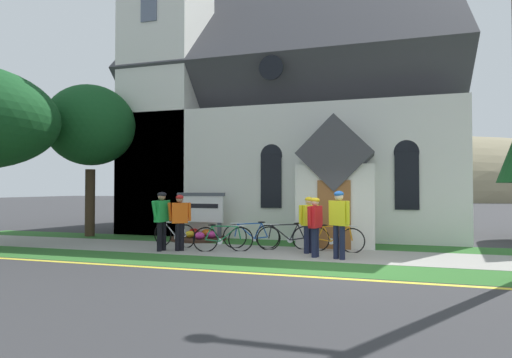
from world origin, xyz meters
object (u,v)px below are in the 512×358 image
Objects in this scene: bicycle_orange at (251,236)px; yard_deciduous_tree at (91,126)px; bicycle_yellow at (334,239)px; bicycle_green at (287,237)px; church_sign at (201,209)px; bicycle_white at (223,239)px; cyclist_in_orange_jersey at (339,219)px; cyclist_in_red_jersey at (315,223)px; cyclist_in_yellow_jersey at (309,221)px; bicycle_red at (174,234)px; cyclist_in_blue_jersey at (180,218)px; cyclist_in_white_jersey at (162,216)px.

yard_deciduous_tree reaches higher than bicycle_orange.
bicycle_yellow is at bearing 0.61° from bicycle_orange.
bicycle_green is at bearing 0.67° from bicycle_orange.
church_sign reaches higher than bicycle_white.
bicycle_orange is 0.98× the size of cyclist_in_orange_jersey.
cyclist_in_red_jersey is (1.00, -1.11, 0.55)m from bicycle_green.
bicycle_green is 1.06m from cyclist_in_yellow_jersey.
bicycle_red is 1.16m from cyclist_in_blue_jersey.
cyclist_in_blue_jersey reaches higher than bicycle_orange.
cyclist_in_white_jersey is at bearing -89.46° from church_sign.
cyclist_in_white_jersey is (-0.50, -0.17, 0.06)m from cyclist_in_blue_jersey.
bicycle_red is 4.70m from cyclist_in_red_jersey.
church_sign is at bearing 153.40° from cyclist_in_yellow_jersey.
cyclist_in_blue_jersey reaches higher than bicycle_red.
cyclist_in_red_jersey reaches higher than bicycle_yellow.
cyclist_in_blue_jersey reaches higher than cyclist_in_yellow_jersey.
cyclist_in_blue_jersey is at bearing -150.00° from bicycle_orange.
bicycle_red is at bearing 126.14° from cyclist_in_blue_jersey.
cyclist_in_blue_jersey is at bearing -159.79° from bicycle_green.
church_sign is 1.08× the size of cyclist_in_white_jersey.
bicycle_white is at bearing -153.86° from bicycle_green.
bicycle_yellow is at bearing 38.14° from cyclist_in_yellow_jersey.
cyclist_in_orange_jersey is (0.23, -1.27, 0.69)m from bicycle_yellow.
bicycle_green is 1.00× the size of bicycle_white.
bicycle_green is at bearing 20.01° from cyclist_in_white_jersey.
cyclist_in_orange_jersey is at bearing -14.99° from yard_deciduous_tree.
cyclist_in_orange_jersey is 10.57m from yard_deciduous_tree.
bicycle_white reaches higher than bicycle_yellow.
bicycle_orange is (2.48, 0.28, 0.00)m from bicycle_red.
church_sign is 5.25m from bicycle_yellow.
cyclist_in_blue_jersey is (-1.89, -1.09, 0.59)m from bicycle_orange.
bicycle_white is at bearing -19.14° from yard_deciduous_tree.
bicycle_orange reaches higher than bicycle_red.
cyclist_in_yellow_jersey reaches higher than cyclist_in_red_jersey.
yard_deciduous_tree is at bearing 150.14° from cyclist_in_white_jersey.
bicycle_orange is 1.04m from bicycle_white.
bicycle_orange is at bearing 6.50° from bicycle_red.
cyclist_in_white_jersey is 5.15m from cyclist_in_orange_jersey.
cyclist_in_blue_jersey is (0.53, -2.74, -0.13)m from church_sign.
cyclist_in_orange_jersey reaches higher than bicycle_green.
bicycle_green reaches higher than bicycle_white.
bicycle_orange is 2.78m from cyclist_in_white_jersey.
bicycle_green is at bearing 132.07° from cyclist_in_red_jersey.
church_sign is 5.92m from cyclist_in_orange_jersey.
cyclist_in_blue_jersey is 0.53m from cyclist_in_white_jersey.
cyclist_in_white_jersey reaches higher than bicycle_orange.
cyclist_in_red_jersey is 0.27× the size of yard_deciduous_tree.
church_sign is 2.06m from bicycle_red.
church_sign is 1.18× the size of cyclist_in_red_jersey.
cyclist_in_white_jersey reaches higher than church_sign.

